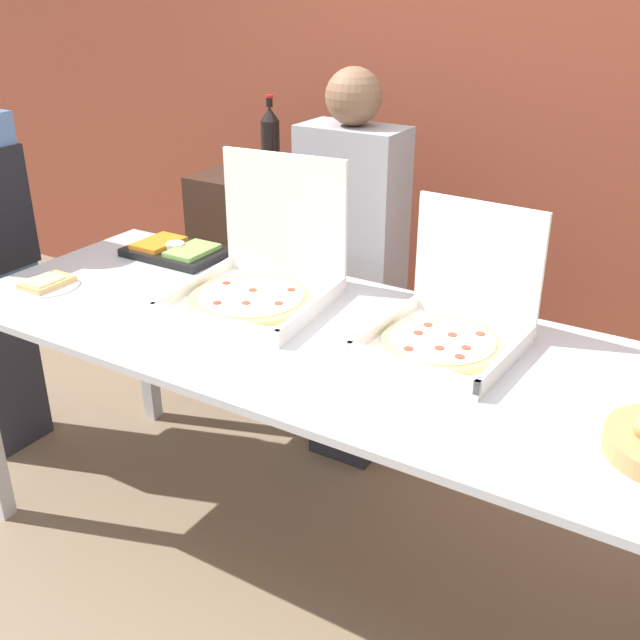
% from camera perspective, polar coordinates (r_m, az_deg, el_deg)
% --- Properties ---
extents(ground_plane, '(16.00, 16.00, 0.00)m').
position_cam_1_polar(ground_plane, '(2.84, 0.00, -17.95)').
color(ground_plane, '#847056').
extents(brick_wall_behind, '(10.00, 0.06, 2.80)m').
position_cam_1_polar(brick_wall_behind, '(3.68, 14.52, 15.89)').
color(brick_wall_behind, brown).
rests_on(brick_wall_behind, ground_plane).
extents(buffet_table, '(2.48, 0.94, 0.92)m').
position_cam_1_polar(buffet_table, '(2.36, 0.00, -3.20)').
color(buffet_table, silver).
rests_on(buffet_table, ground_plane).
extents(pizza_box_far_left, '(0.51, 0.53, 0.47)m').
position_cam_1_polar(pizza_box_far_left, '(2.53, -4.61, 3.21)').
color(pizza_box_far_left, white).
rests_on(pizza_box_far_left, buffet_table).
extents(pizza_box_far_right, '(0.43, 0.45, 0.41)m').
position_cam_1_polar(pizza_box_far_right, '(2.25, 9.95, -0.29)').
color(pizza_box_far_right, white).
rests_on(pizza_box_far_right, buffet_table).
extents(paper_plate_front_center, '(0.22, 0.22, 0.03)m').
position_cam_1_polar(paper_plate_front_center, '(2.84, -20.08, 2.63)').
color(paper_plate_front_center, white).
rests_on(paper_plate_front_center, buffet_table).
extents(veggie_tray, '(0.38, 0.25, 0.05)m').
position_cam_1_polar(veggie_tray, '(3.01, -10.94, 5.21)').
color(veggie_tray, black).
rests_on(veggie_tray, buffet_table).
extents(sideboard_podium, '(0.61, 0.54, 1.09)m').
position_cam_1_polar(sideboard_podium, '(3.68, -3.60, 2.78)').
color(sideboard_podium, '#382319').
rests_on(sideboard_podium, ground_plane).
extents(soda_bottle, '(0.09, 0.09, 0.35)m').
position_cam_1_polar(soda_bottle, '(3.50, -3.81, 13.57)').
color(soda_bottle, black).
rests_on(soda_bottle, sideboard_podium).
extents(soda_can_silver, '(0.07, 0.07, 0.12)m').
position_cam_1_polar(soda_can_silver, '(3.63, -0.87, 12.56)').
color(soda_can_silver, silver).
rests_on(soda_can_silver, sideboard_podium).
extents(person_guest_cap, '(0.40, 0.22, 1.63)m').
position_cam_1_polar(person_guest_cap, '(2.99, 2.35, 3.75)').
color(person_guest_cap, '#2D2D38').
rests_on(person_guest_cap, ground_plane).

